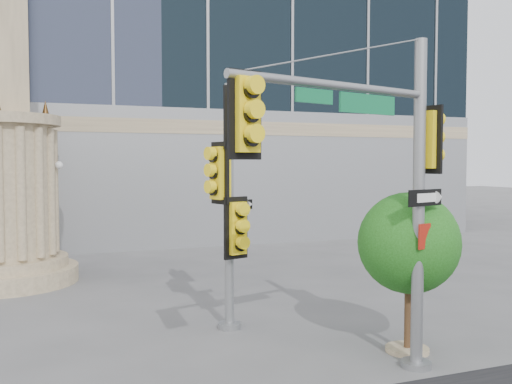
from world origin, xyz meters
name	(u,v)px	position (x,y,z in m)	size (l,w,h in m)	color
ground	(315,350)	(0.00, 0.00, 0.00)	(120.00, 120.00, 0.00)	#545456
main_signal_pole	(379,166)	(0.26, -1.78, 3.62)	(4.43, 1.58, 5.84)	slate
secondary_signal_pole	(230,186)	(-1.11, 1.87, 3.17)	(1.01, 0.72, 5.40)	slate
street_tree	(410,247)	(1.68, -0.72, 2.05)	(2.00, 1.95, 3.12)	gray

